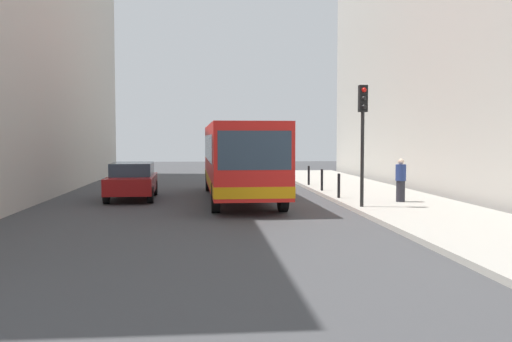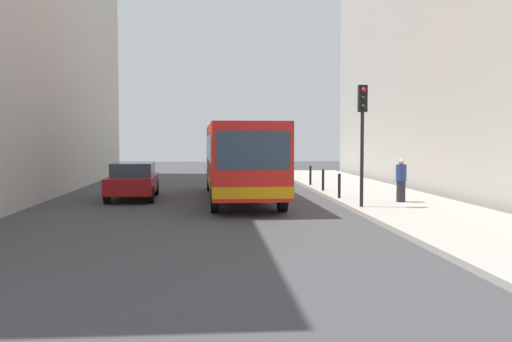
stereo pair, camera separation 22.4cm
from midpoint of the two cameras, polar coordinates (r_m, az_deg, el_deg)
name	(u,v)px [view 1 (the left image)]	position (r m, az deg, el deg)	size (l,w,h in m)	color
ground_plane	(253,206)	(20.39, -0.64, -3.57)	(80.00, 80.00, 0.00)	#424244
sidewalk	(395,202)	(21.51, 13.87, -3.11)	(4.40, 40.00, 0.15)	#ADA89E
building_right	(499,25)	(28.01, 23.47, 13.64)	(7.00, 32.00, 15.20)	#BCB7AD
bus	(239,157)	(22.39, -2.02, 1.47)	(2.74, 11.07, 3.00)	red
car_beside_bus	(132,180)	(23.09, -12.89, -0.90)	(1.98, 4.46, 1.48)	maroon
traffic_light	(363,122)	(19.02, 10.60, 4.94)	(0.28, 0.33, 4.10)	black
bollard_near	(339,186)	(21.80, 8.23, -1.51)	(0.11, 0.11, 0.95)	black
bollard_mid	(322,180)	(24.81, 6.54, -0.92)	(0.11, 0.11, 0.95)	black
bollard_far	(309,175)	(27.84, 5.22, -0.45)	(0.11, 0.11, 0.95)	black
pedestrian_near_signal	(401,180)	(20.90, 14.37, -0.94)	(0.38, 0.38, 1.58)	#26262D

